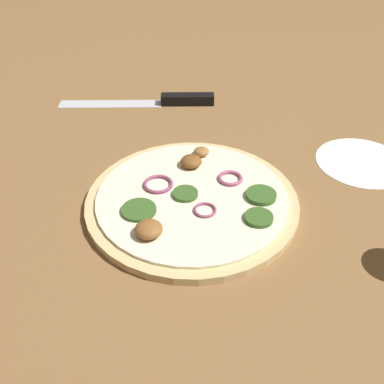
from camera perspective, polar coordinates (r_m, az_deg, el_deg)
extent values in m
plane|color=brown|center=(0.57, 0.00, -1.61)|extent=(3.00, 3.00, 0.00)
cylinder|color=#D6B77A|center=(0.57, 0.00, -1.20)|extent=(0.27, 0.27, 0.01)
cylinder|color=#EFE5C1|center=(0.57, 0.00, -0.64)|extent=(0.24, 0.24, 0.00)
cylinder|color=#385B23|center=(0.57, 8.76, -0.40)|extent=(0.04, 0.04, 0.01)
torus|color=#934266|center=(0.58, -4.32, 1.01)|extent=(0.04, 0.04, 0.00)
torus|color=#A34C70|center=(0.59, 4.88, 1.77)|extent=(0.03, 0.03, 0.00)
torus|color=#934266|center=(0.54, 1.66, -2.30)|extent=(0.03, 0.03, 0.00)
cylinder|color=#385B23|center=(0.54, 8.48, -3.24)|extent=(0.03, 0.03, 0.01)
ellipsoid|color=brown|center=(0.62, -0.10, 3.92)|extent=(0.03, 0.03, 0.01)
cylinder|color=#385B23|center=(0.56, -0.92, -0.50)|extent=(0.03, 0.03, 0.00)
ellipsoid|color=#996633|center=(0.64, 1.34, 5.16)|extent=(0.02, 0.02, 0.01)
ellipsoid|color=brown|center=(0.51, -5.52, -4.71)|extent=(0.03, 0.03, 0.02)
cylinder|color=#385B23|center=(0.54, -6.77, -2.27)|extent=(0.04, 0.04, 0.00)
cube|color=silver|center=(0.82, -10.32, 10.97)|extent=(0.18, 0.06, 0.00)
cube|color=black|center=(0.81, -0.57, 11.69)|extent=(0.10, 0.03, 0.02)
cylinder|color=white|center=(0.70, 20.78, 3.60)|extent=(0.13, 0.13, 0.00)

